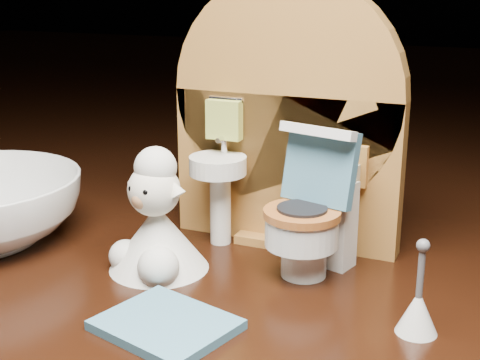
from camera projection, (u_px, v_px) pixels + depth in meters
name	position (u px, v px, depth m)	size (l,w,h in m)	color
backdrop_panel	(285.00, 129.00, 0.37)	(0.13, 0.05, 0.15)	#A97030
toy_toilet	(313.00, 220.00, 0.34)	(0.04, 0.05, 0.08)	white
bath_mat	(166.00, 325.00, 0.29)	(0.05, 0.05, 0.00)	teal
toilet_brush	(418.00, 309.00, 0.29)	(0.02, 0.02, 0.04)	white
plush_lamb	(156.00, 228.00, 0.34)	(0.05, 0.05, 0.07)	silver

